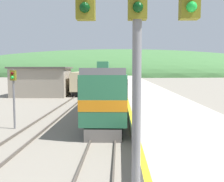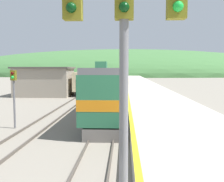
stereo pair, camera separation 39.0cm
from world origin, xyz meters
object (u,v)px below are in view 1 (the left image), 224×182
express_train_lead_car (109,88)px  carriage_third (116,76)px  signal_post_siding (13,87)px  siding_train (92,80)px  signal_mast_main (137,33)px  carriage_second (114,79)px

express_train_lead_car → carriage_third: bearing=90.0°
carriage_third → signal_post_siding: 53.00m
carriage_third → siding_train: size_ratio=0.61×
carriage_third → siding_train: bearing=-108.0°
express_train_lead_car → signal_mast_main: 19.88m
carriage_third → signal_post_siding: bearing=-97.0°
express_train_lead_car → signal_mast_main: bearing=-86.2°
carriage_second → siding_train: bearing=123.5°
express_train_lead_car → carriage_second: size_ratio=1.01×
siding_train → signal_mast_main: 50.35m
express_train_lead_car → siding_train: (-4.89, 30.22, -0.44)m
carriage_third → signal_mast_main: (1.32, -64.93, 2.68)m
express_train_lead_car → signal_post_siding: size_ratio=5.22×
carriage_second → signal_post_siding: (-6.44, -30.16, 0.66)m
siding_train → signal_post_siding: size_ratio=8.39×
carriage_second → carriage_third: 22.45m
express_train_lead_car → siding_train: 30.61m
carriage_second → signal_post_siding: bearing=-102.1°
carriage_third → carriage_second: bearing=-90.0°
signal_post_siding → carriage_third: bearing=83.0°
carriage_third → siding_train: 15.84m
carriage_second → carriage_third: size_ratio=1.00×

